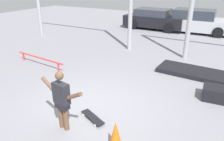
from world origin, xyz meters
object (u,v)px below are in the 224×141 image
at_px(skateboard, 93,117).
at_px(parked_car_silver, 195,22).
at_px(grind_rail, 40,59).
at_px(traffic_cone, 116,136).
at_px(parked_car_black, 154,19).
at_px(skateboarder, 62,99).
at_px(manual_pad, 200,73).

distance_m(skateboard, parked_car_silver, 11.36).
relative_size(grind_rail, parked_car_silver, 0.57).
height_order(parked_car_silver, traffic_cone, parked_car_silver).
xyz_separation_m(grind_rail, parked_car_silver, (4.40, 9.28, 0.41)).
bearing_deg(parked_car_silver, grind_rail, -117.08).
xyz_separation_m(parked_car_silver, traffic_cone, (0.52, -11.95, -0.37)).
distance_m(skateboard, parked_car_black, 11.36).
height_order(skateboard, parked_car_silver, parked_car_silver).
bearing_deg(parked_car_black, grind_rail, -100.22).
distance_m(grind_rail, parked_car_silver, 10.28).
bearing_deg(parked_car_black, traffic_cone, -74.25).
bearing_deg(parked_car_black, skateboarder, -80.69).
relative_size(manual_pad, grind_rail, 1.14).
height_order(grind_rail, traffic_cone, traffic_cone).
bearing_deg(manual_pad, grind_rail, -160.12).
bearing_deg(skateboarder, parked_car_silver, 94.73).
bearing_deg(skateboard, traffic_cone, -8.30).
bearing_deg(manual_pad, parked_car_black, 120.92).
bearing_deg(skateboarder, manual_pad, 73.05).
xyz_separation_m(skateboarder, parked_car_black, (-1.85, 11.73, -0.14)).
relative_size(skateboarder, parked_car_silver, 0.32).
height_order(skateboard, grind_rail, grind_rail).
distance_m(skateboarder, parked_car_silver, 11.97).
bearing_deg(parked_car_black, skateboard, -78.23).
relative_size(skateboard, parked_car_black, 0.20).
distance_m(skateboarder, skateboard, 1.03).
bearing_deg(manual_pad, traffic_cone, -100.93).
height_order(skateboard, traffic_cone, traffic_cone).
bearing_deg(traffic_cone, parked_car_silver, 92.51).
bearing_deg(grind_rail, traffic_cone, -28.49).
height_order(skateboarder, parked_car_silver, same).
bearing_deg(grind_rail, parked_car_black, 79.44).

